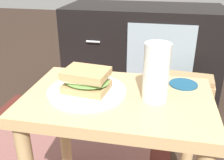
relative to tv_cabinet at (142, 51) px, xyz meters
The scene contains 8 objects.
side_table 0.95m from the tv_cabinet, 89.54° to the right, with size 0.56×0.36×0.46m.
tv_cabinet is the anchor object (origin of this frame).
area_rug 0.74m from the tv_cabinet, 116.81° to the right, with size 1.03×0.76×0.01m.
plate 0.96m from the tv_cabinet, 95.33° to the right, with size 0.24×0.24×0.01m, color silver.
sandwich_front 0.97m from the tv_cabinet, 95.33° to the right, with size 0.15×0.13×0.07m.
beer_glass 0.99m from the tv_cabinet, 83.08° to the right, with size 0.07×0.07×0.17m.
coaster 0.87m from the tv_cabinet, 76.29° to the right, with size 0.09×0.09×0.01m, color navy.
paper_bag 0.53m from the tv_cabinet, 57.70° to the right, with size 0.24×0.17×0.33m.
Camera 1 is at (0.12, -0.67, 0.82)m, focal length 41.28 mm.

